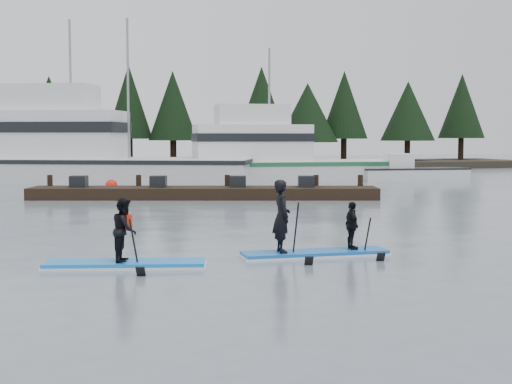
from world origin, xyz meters
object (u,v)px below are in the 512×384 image
object	(u,v)px
fishing_boat_medium	(274,170)
paddleboard_duo	(309,231)
fishing_boat_large	(78,168)
paddleboard_solo	(125,244)
floating_dock	(204,193)

from	to	relation	value
fishing_boat_medium	paddleboard_duo	xyz separation A→B (m)	(-8.19, -26.66, -0.08)
fishing_boat_large	fishing_boat_medium	bearing A→B (deg)	13.78
fishing_boat_medium	fishing_boat_large	bearing A→B (deg)	175.64
fishing_boat_large	fishing_boat_medium	world-z (taller)	fishing_boat_large
paddleboard_solo	fishing_boat_large	bearing A→B (deg)	103.30
fishing_boat_large	fishing_boat_medium	distance (m)	11.87
floating_dock	fishing_boat_large	bearing A→B (deg)	126.39
fishing_boat_medium	floating_dock	world-z (taller)	fishing_boat_medium
fishing_boat_large	fishing_boat_medium	size ratio (longest dim) A/B	1.26
floating_dock	paddleboard_solo	bearing A→B (deg)	-91.55
fishing_boat_medium	paddleboard_duo	distance (m)	27.89
paddleboard_solo	paddleboard_duo	bearing A→B (deg)	16.38
fishing_boat_medium	floating_dock	size ratio (longest dim) A/B	1.05
fishing_boat_medium	paddleboard_solo	bearing A→B (deg)	-109.10
fishing_boat_large	paddleboard_duo	bearing A→B (deg)	-59.23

